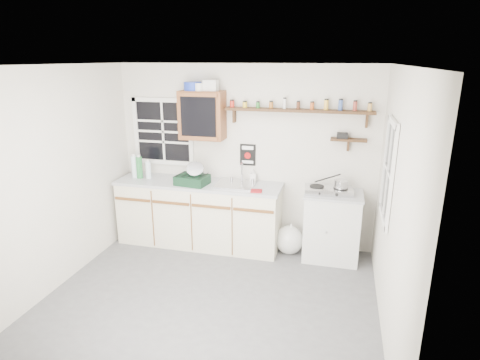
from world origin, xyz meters
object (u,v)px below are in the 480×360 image
Objects in this scene: hotplate at (328,190)px; dish_rack at (193,177)px; right_cabinet at (332,226)px; main_cabinet at (199,213)px; spice_shelf at (299,110)px; upper_cabinet at (202,115)px.

dish_rack is at bearing 178.77° from hotplate.
right_cabinet is 2.01× the size of dish_rack.
spice_shelf is at bearing 9.17° from main_cabinet.
upper_cabinet is 1.94m from hotplate.
dish_rack is at bearing -166.73° from spice_shelf.
right_cabinet is at bearing -20.01° from spice_shelf.
upper_cabinet is (-1.80, 0.12, 1.37)m from right_cabinet.
dish_rack is (-1.35, -0.32, -0.91)m from spice_shelf.
spice_shelf is at bearing 150.14° from hotplate.
right_cabinet is 0.48× the size of spice_shelf.
upper_cabinet is 1.29m from spice_shelf.
main_cabinet is at bearing -179.21° from right_cabinet.
main_cabinet is 1.37m from upper_cabinet.
hotplate reaches higher than right_cabinet.
spice_shelf reaches higher than hotplate.
spice_shelf is 3.07× the size of hotplate.
spice_shelf is (-0.52, 0.19, 1.47)m from right_cabinet.
main_cabinet is at bearing 175.42° from hotplate.
hotplate is (1.79, 0.11, -0.07)m from dish_rack.
upper_cabinet reaches higher than right_cabinet.
hotplate is at bearing -4.58° from upper_cabinet.
right_cabinet is (1.83, 0.03, -0.01)m from main_cabinet.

